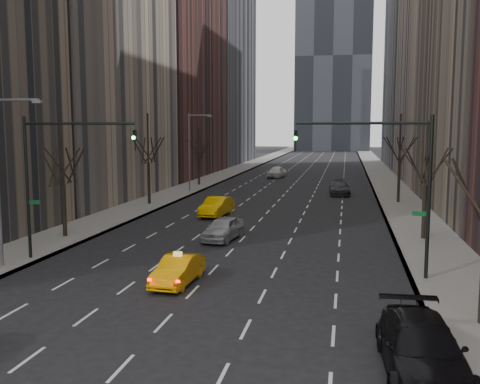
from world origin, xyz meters
The scene contains 21 objects.
ground centered at (0.00, 0.00, 0.00)m, with size 400.00×400.00×0.00m, color black.
sidewalk_left centered at (-12.25, 70.00, 0.07)m, with size 4.50×320.00×0.15m, color slate.
sidewalk_right centered at (12.25, 70.00, 0.07)m, with size 4.50×320.00×0.15m, color slate.
bld_left_far centered at (-21.50, 66.00, 22.00)m, with size 14.00×28.00×44.00m, color brown.
bld_left_deep centered at (-21.50, 96.00, 30.00)m, with size 14.00×30.00×60.00m, color slate.
bld_right_deep centered at (21.50, 95.00, 29.00)m, with size 14.00×30.00×58.00m, color slate.
tree_lw_b centered at (-12.00, 18.00, 3.72)m, with size 3.36×3.50×7.82m.
tree_lw_c centered at (-12.00, 34.00, 4.04)m, with size 3.36×3.50×8.74m.
tree_lw_d centered at (-12.00, 52.00, 3.56)m, with size 3.36×3.50×7.36m.
tree_rw_b centered at (12.00, 22.00, 3.72)m, with size 3.36×3.50×7.82m.
tree_rw_c centered at (12.00, 40.00, 4.04)m, with size 3.36×3.50×8.74m.
traffic_mast_left centered at (-9.11, 12.00, 5.49)m, with size 6.69×0.39×8.00m.
traffic_mast_right centered at (9.11, 12.00, 5.49)m, with size 6.69×0.39×8.00m.
streetlight_near centered at (-10.84, 10.00, 5.62)m, with size 2.83×0.22×9.00m.
streetlight_far centered at (-10.84, 45.00, 5.62)m, with size 2.83×0.22×9.00m.
taxi_sedan centered at (-1.05, 9.12, 0.69)m, with size 1.45×4.17×1.37m, color #FAA105.
silver_sedan_ahead centered at (-1.23, 19.55, 0.77)m, with size 1.83×4.54×1.55m, color #A6A8AE.
parked_suv_black centered at (9.20, 1.34, 0.85)m, with size 2.39×5.87×1.70m, color black.
far_taxi centered at (-4.00, 29.01, 0.81)m, with size 1.72×4.92×1.62m, color #FFBC05.
far_suv_grey centered at (6.15, 45.89, 0.78)m, with size 2.18×5.37×1.56m, color #302F35.
far_car_white centered at (-3.52, 65.24, 0.86)m, with size 2.03×5.06×1.72m, color white.
Camera 1 is at (6.81, -14.98, 7.53)m, focal length 40.00 mm.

